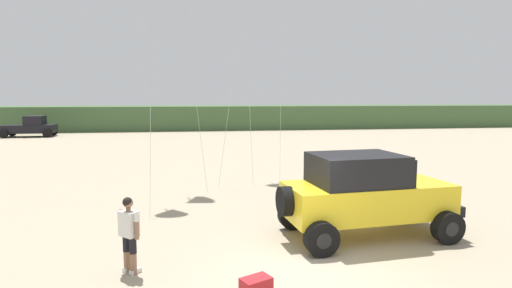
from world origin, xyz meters
The scene contains 6 objects.
ground_plane centered at (0.00, 0.00, 0.00)m, with size 220.00×220.00×0.00m, color tan.
dune_ridge centered at (-2.06, 41.07, 1.35)m, with size 90.00×7.66×2.70m, color #426038.
jeep centered at (2.22, 2.05, 1.20)m, with size 4.95×2.76×2.26m.
person_watching centered at (-3.70, 0.59, 0.94)m, with size 0.48×0.47×1.67m.
cooler_box centered at (-1.18, -0.87, 0.19)m, with size 0.56×0.36×0.38m, color #B21E23.
distant_pickup centered at (-17.69, 33.09, 0.94)m, with size 4.69×2.58×1.98m.
Camera 1 is at (-2.27, -8.11, 3.77)m, focal length 28.57 mm.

